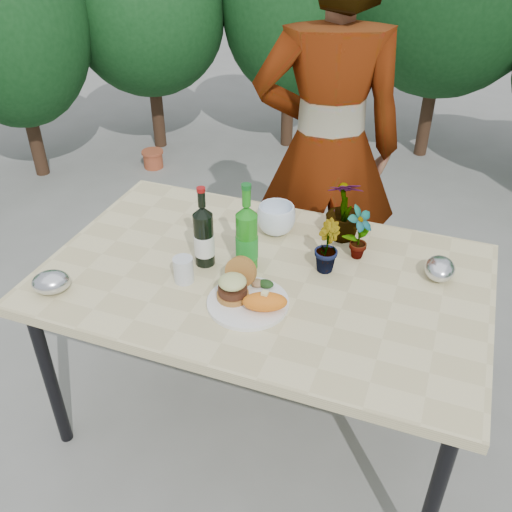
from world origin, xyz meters
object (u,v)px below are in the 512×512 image
(wine_bottle, at_px, (204,237))
(person, at_px, (327,151))
(patio_table, at_px, (264,286))
(dinner_plate, at_px, (248,303))

(wine_bottle, distance_m, person, 0.81)
(patio_table, relative_size, wine_bottle, 5.06)
(patio_table, height_order, dinner_plate, dinner_plate)
(wine_bottle, xyz_separation_m, person, (0.26, 0.76, 0.06))
(person, bearing_deg, patio_table, 68.07)
(person, bearing_deg, dinner_plate, 69.13)
(dinner_plate, distance_m, wine_bottle, 0.31)
(wine_bottle, height_order, person, person)
(wine_bottle, bearing_deg, dinner_plate, -34.36)
(patio_table, bearing_deg, person, 87.70)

